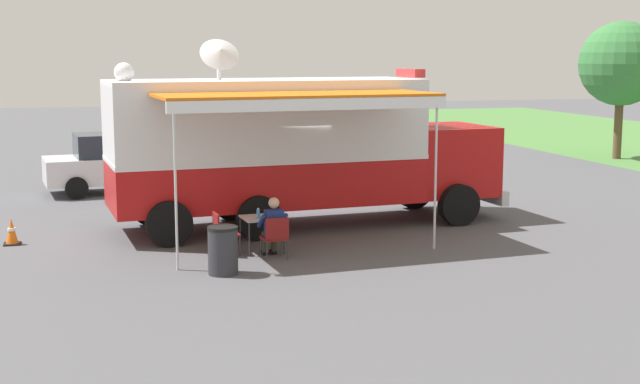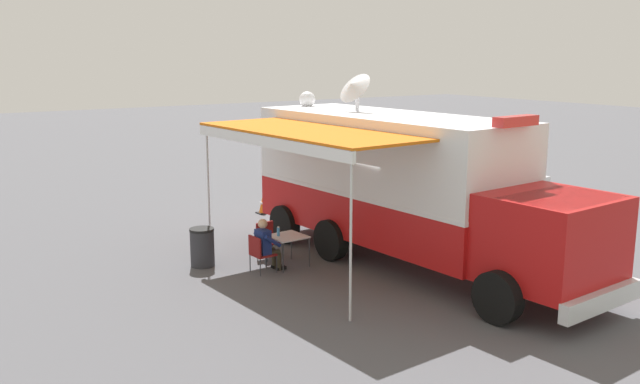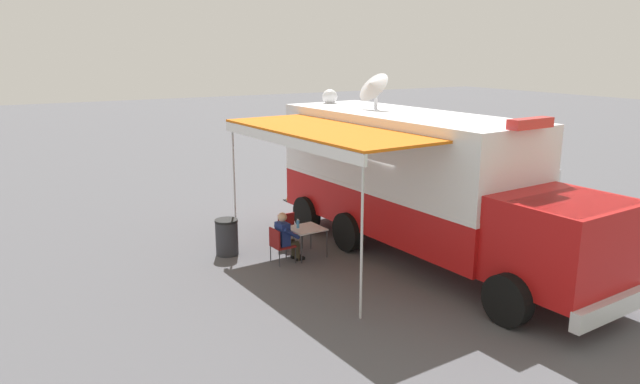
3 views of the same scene
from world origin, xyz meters
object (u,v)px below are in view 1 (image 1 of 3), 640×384
Objects in this scene: folding_chair_at_table at (276,235)px; folding_chair_beside_table at (222,230)px; car_behind_truck at (353,151)px; trash_bin at (223,250)px; command_truck at (296,145)px; car_far_corner at (116,163)px; folding_table at (262,220)px; seated_responder at (273,226)px; traffic_cone at (12,232)px; water_bottle at (258,214)px.

folding_chair_at_table is 1.21m from folding_chair_beside_table.
folding_chair_at_table is 0.20× the size of car_behind_truck.
folding_chair_beside_table is 1.63m from trash_bin.
folding_chair_at_table is 1.00× the size of folding_chair_beside_table.
command_truck reaches higher than folding_chair_at_table.
command_truck is 8.49m from car_behind_truck.
car_far_corner reaches higher than folding_chair_beside_table.
trash_bin is at bearing -28.60° from car_behind_truck.
seated_responder reaches higher than folding_table.
car_far_corner is (-8.97, -1.66, 0.37)m from folding_chair_beside_table.
folding_chair_at_table is at bearing 125.68° from trash_bin.
traffic_cone is (-3.79, -3.98, -0.18)m from trash_bin.
folding_chair_beside_table reaches higher than traffic_cone.
command_truck is 7.70× the size of seated_responder.
folding_chair_beside_table is at bearing -31.30° from car_behind_truck.
trash_bin reaches higher than traffic_cone.
water_bottle is at bearing 14.82° from car_far_corner.
car_far_corner reaches higher than folding_chair_at_table.
water_bottle reaches higher than trash_bin.
traffic_cone is at bearing -87.36° from command_truck.
water_bottle is 0.05× the size of car_behind_truck.
folding_chair_at_table is 0.70× the size of seated_responder.
seated_responder is (-0.19, -0.01, 0.14)m from folding_chair_at_table.
folding_table reaches higher than traffic_cone.
folding_chair_at_table is (3.22, -1.26, -1.43)m from command_truck.
command_truck is 3.53m from seated_responder.
car_behind_truck is at bearing 152.80° from command_truck.
folding_table is 3.80× the size of water_bottle.
traffic_cone is at bearing -117.90° from seated_responder.
folding_table is 0.82m from folding_chair_at_table.
folding_table is at bearing 15.75° from car_far_corner.
trash_bin is 0.21× the size of car_behind_truck.
folding_table is at bearing 67.26° from traffic_cone.
water_bottle is at bearing -154.73° from seated_responder.
car_far_corner reaches higher than seated_responder.
command_truck reaches higher than traffic_cone.
traffic_cone is (-2.93, -5.18, -0.23)m from folding_chair_at_table.
command_truck is at bearing -27.20° from car_behind_truck.
command_truck reaches higher than car_far_corner.
traffic_cone is 7.28m from car_far_corner.
water_bottle is 0.25× the size of trash_bin.
folding_chair_beside_table is at bearing 62.63° from traffic_cone.
command_truck is at bearing 138.27° from folding_chair_beside_table.
folding_table is 5.52m from traffic_cone.
traffic_cone is at bearing -119.45° from folding_chair_at_table.
folding_chair_beside_table reaches higher than folding_table.
folding_chair_at_table is 11.88m from car_behind_truck.
folding_table is 2.01m from trash_bin.
car_behind_truck reaches higher than traffic_cone.
folding_table is 0.62m from seated_responder.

